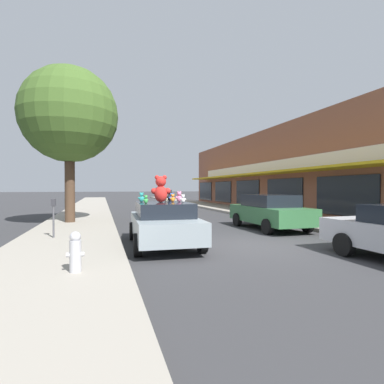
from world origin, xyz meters
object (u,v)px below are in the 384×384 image
teddy_bear_white (183,199)px  teddy_bear_teal (142,197)px  teddy_bear_blue (172,197)px  teddy_bear_giant (161,189)px  teddy_bear_black (170,195)px  street_tree (69,115)px  parked_car_far_center (270,211)px  teddy_bear_pink (179,197)px  teddy_bear_cream (166,198)px  fire_hydrant (75,252)px  parking_meter (53,213)px  teddy_bear_orange (173,198)px  plush_art_car (164,222)px  teddy_bear_green (146,199)px

teddy_bear_white → teddy_bear_teal: (-1.15, 0.79, 0.03)m
teddy_bear_blue → teddy_bear_giant: bearing=54.5°
teddy_bear_black → teddy_bear_teal: bearing=12.6°
teddy_bear_teal → street_tree: bearing=-56.4°
parked_car_far_center → teddy_bear_blue: bearing=-161.7°
teddy_bear_teal → teddy_bear_pink: size_ratio=0.91×
teddy_bear_teal → teddy_bear_cream: 0.78m
parked_car_far_center → fire_hydrant: bearing=-145.1°
street_tree → teddy_bear_white: bearing=-60.1°
teddy_bear_white → street_tree: street_tree is taller
parking_meter → teddy_bear_pink: bearing=-20.4°
teddy_bear_blue → parked_car_far_center: 5.02m
teddy_bear_cream → parked_car_far_center: teddy_bear_cream is taller
teddy_bear_blue → parked_car_far_center: (4.72, 1.56, -0.69)m
teddy_bear_orange → parking_meter: teddy_bear_orange is taller
plush_art_car → teddy_bear_white: (0.52, -0.38, 0.74)m
teddy_bear_white → teddy_bear_black: teddy_bear_black is taller
teddy_bear_green → teddy_bear_cream: 1.16m
teddy_bear_giant → teddy_bear_white: 0.84m
fire_hydrant → parking_meter: 4.62m
teddy_bear_cream → teddy_bear_pink: bearing=115.0°
teddy_bear_cream → street_tree: (-3.44, 5.90, 3.80)m
teddy_bear_white → street_tree: bearing=-42.3°
teddy_bear_white → teddy_bear_black: size_ratio=0.66×
teddy_bear_green → teddy_bear_cream: size_ratio=1.02×
fire_hydrant → parking_meter: (-1.02, 4.49, 0.41)m
plush_art_car → teddy_bear_pink: bearing=17.9°
teddy_bear_blue → fire_hydrant: (-2.76, -3.67, -0.92)m
teddy_bear_green → fire_hydrant: bearing=23.0°
teddy_bear_giant → parking_meter: (-3.30, 1.43, -0.78)m
parked_car_far_center → street_tree: size_ratio=0.58×
teddy_bear_green → fire_hydrant: (-1.71, -2.39, -0.91)m
parked_car_far_center → teddy_bear_black: bearing=-164.6°
fire_hydrant → teddy_bear_orange: bearing=49.3°
teddy_bear_black → teddy_bear_blue: bearing=76.3°
teddy_bear_white → teddy_bear_blue: 1.15m
teddy_bear_white → parking_meter: 4.37m
teddy_bear_white → teddy_bear_pink: teddy_bear_pink is taller
teddy_bear_green → parking_meter: teddy_bear_green is taller
teddy_bear_white → teddy_bear_pink: size_ratio=0.75×
teddy_bear_green → street_tree: size_ratio=0.03×
teddy_bear_pink → teddy_bear_white: bearing=83.4°
teddy_bear_giant → teddy_bear_pink: bearing=-168.8°
teddy_bear_black → teddy_bear_blue: teddy_bear_black is taller
teddy_bear_orange → street_tree: size_ratio=0.04×
teddy_bear_green → teddy_bear_teal: bearing=-121.0°
teddy_bear_orange → street_tree: bearing=-67.0°
teddy_bear_black → teddy_bear_blue: 0.26m
teddy_bear_teal → fire_hydrant: (-1.71, -3.31, -0.94)m
teddy_bear_pink → teddy_bear_cream: size_ratio=1.40×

